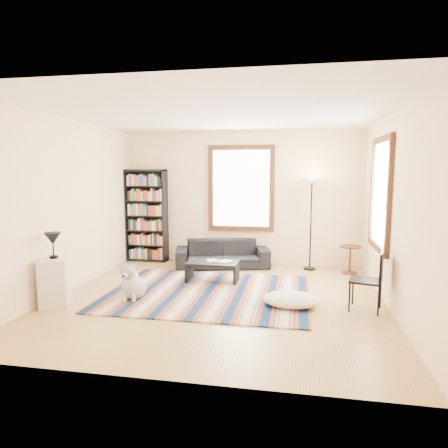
% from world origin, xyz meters
% --- Properties ---
extents(floor, '(5.00, 5.00, 0.10)m').
position_xyz_m(floor, '(0.00, 0.00, -0.05)').
color(floor, '#A78C4C').
rests_on(floor, ground).
extents(ceiling, '(5.00, 5.00, 0.10)m').
position_xyz_m(ceiling, '(0.00, 0.00, 2.85)').
color(ceiling, white).
rests_on(ceiling, floor).
extents(wall_back, '(5.00, 0.10, 2.80)m').
position_xyz_m(wall_back, '(0.00, 2.55, 1.40)').
color(wall_back, beige).
rests_on(wall_back, floor).
extents(wall_front, '(5.00, 0.10, 2.80)m').
position_xyz_m(wall_front, '(0.00, -2.55, 1.40)').
color(wall_front, beige).
rests_on(wall_front, floor).
extents(wall_left, '(0.10, 5.00, 2.80)m').
position_xyz_m(wall_left, '(-2.55, 0.00, 1.40)').
color(wall_left, beige).
rests_on(wall_left, floor).
extents(wall_right, '(0.10, 5.00, 2.80)m').
position_xyz_m(wall_right, '(2.55, 0.00, 1.40)').
color(wall_right, beige).
rests_on(wall_right, floor).
extents(window_back, '(1.20, 0.06, 1.60)m').
position_xyz_m(window_back, '(0.00, 2.47, 1.60)').
color(window_back, white).
rests_on(window_back, wall_back).
extents(window_right, '(0.06, 1.20, 1.60)m').
position_xyz_m(window_right, '(2.47, 0.80, 1.60)').
color(window_right, white).
rests_on(window_right, wall_right).
extents(rug, '(3.19, 2.55, 0.02)m').
position_xyz_m(rug, '(-0.21, 0.23, 0.01)').
color(rug, '#0C2340').
rests_on(rug, floor).
extents(sofa, '(1.18, 2.02, 0.55)m').
position_xyz_m(sofa, '(-0.32, 2.05, 0.28)').
color(sofa, black).
rests_on(sofa, floor).
extents(bookshelf, '(0.90, 0.30, 2.00)m').
position_xyz_m(bookshelf, '(-2.06, 2.32, 1.00)').
color(bookshelf, black).
rests_on(bookshelf, floor).
extents(coffee_table, '(1.01, 0.75, 0.36)m').
position_xyz_m(coffee_table, '(-0.29, 0.92, 0.18)').
color(coffee_table, black).
rests_on(coffee_table, floor).
extents(book_a, '(0.28, 0.25, 0.02)m').
position_xyz_m(book_a, '(-0.39, 0.92, 0.37)').
color(book_a, beige).
rests_on(book_a, coffee_table).
extents(book_b, '(0.26, 0.30, 0.02)m').
position_xyz_m(book_b, '(-0.14, 0.97, 0.37)').
color(book_b, beige).
rests_on(book_b, coffee_table).
extents(floor_cushion, '(0.98, 0.85, 0.21)m').
position_xyz_m(floor_cushion, '(1.12, -0.17, 0.10)').
color(floor_cushion, beige).
rests_on(floor_cushion, floor).
extents(floor_lamp, '(0.39, 0.39, 1.86)m').
position_xyz_m(floor_lamp, '(1.45, 2.15, 0.93)').
color(floor_lamp, black).
rests_on(floor_lamp, floor).
extents(side_table, '(0.46, 0.46, 0.54)m').
position_xyz_m(side_table, '(2.20, 1.96, 0.27)').
color(side_table, '#442611').
rests_on(side_table, floor).
extents(folding_chair, '(0.51, 0.49, 0.86)m').
position_xyz_m(folding_chair, '(2.15, -0.14, 0.43)').
color(folding_chair, black).
rests_on(folding_chair, floor).
extents(white_cabinet, '(0.54, 0.61, 0.70)m').
position_xyz_m(white_cabinet, '(-2.30, -0.72, 0.35)').
color(white_cabinet, silver).
rests_on(white_cabinet, floor).
extents(table_lamp, '(0.30, 0.30, 0.38)m').
position_xyz_m(table_lamp, '(-2.30, -0.72, 0.89)').
color(table_lamp, black).
rests_on(table_lamp, white_cabinet).
extents(dog, '(0.41, 0.58, 0.58)m').
position_xyz_m(dog, '(-1.27, -0.26, 0.29)').
color(dog, '#ABABAB').
rests_on(dog, floor).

